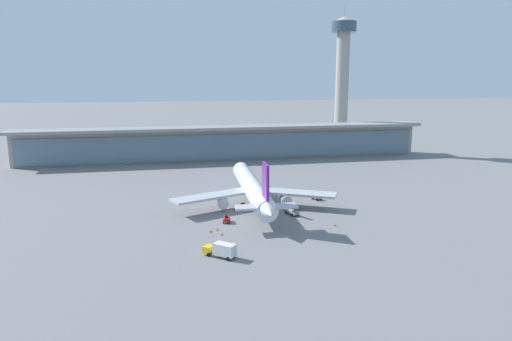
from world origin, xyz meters
The scene contains 12 objects.
ground_plane centered at (0.00, 0.00, 0.00)m, with size 1200.00×1200.00×0.00m, color slate.
airliner_on_stand centered at (-3.96, 4.58, 5.18)m, with size 47.51×61.83×16.46m.
service_truck_near_nose_grey centered at (16.54, 6.80, 0.87)m, with size 2.72×3.31×2.05m.
service_truck_under_wing_red centered at (-13.73, -10.07, 0.87)m, with size 2.22×3.13×2.05m.
service_truck_mid_apron_yellow centered at (-18.20, -33.43, 1.69)m, with size 7.03×6.52×3.10m.
service_truck_by_tail_grey centered at (4.81, -6.96, 0.81)m, with size 3.19×6.91×2.70m.
terminal_building centered at (0.00, 83.43, 7.87)m, with size 183.60×12.80×15.20m.
control_tower centered at (59.63, 95.91, 38.40)m, with size 12.00×12.00×70.37m.
safety_cone_alpha centered at (-16.84, -15.93, 0.32)m, with size 0.62×0.62×0.70m.
safety_cone_bravo centered at (12.67, -18.33, 0.32)m, with size 0.62×0.62×0.70m.
safety_cone_charlie centered at (-16.21, -19.47, 0.32)m, with size 0.62×0.62×0.70m.
safety_cone_delta centered at (-18.55, -16.82, 0.32)m, with size 0.62×0.62×0.70m.
Camera 1 is at (-30.19, -125.35, 37.02)m, focal length 32.98 mm.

